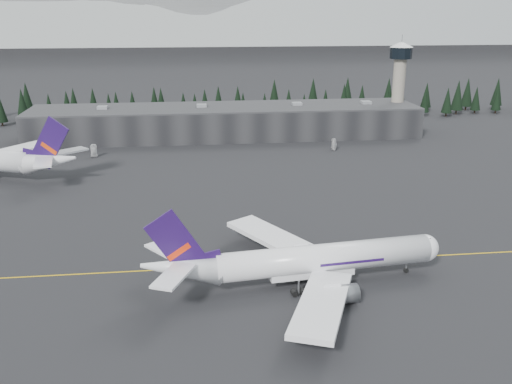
{
  "coord_description": "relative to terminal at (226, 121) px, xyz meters",
  "views": [
    {
      "loc": [
        -15.76,
        -110.61,
        51.63
      ],
      "look_at": [
        0.0,
        20.0,
        9.0
      ],
      "focal_mm": 40.0,
      "sensor_mm": 36.0,
      "label": 1
    }
  ],
  "objects": [
    {
      "name": "terminal",
      "position": [
        0.0,
        0.0,
        0.0
      ],
      "size": [
        160.0,
        30.0,
        12.6
      ],
      "color": "black",
      "rests_on": "ground"
    },
    {
      "name": "treeline",
      "position": [
        0.0,
        37.0,
        1.2
      ],
      "size": [
        360.0,
        20.0,
        15.0
      ],
      "primitive_type": "cube",
      "color": "black",
      "rests_on": "ground"
    },
    {
      "name": "ground",
      "position": [
        0.0,
        -125.0,
        -6.3
      ],
      "size": [
        1400.0,
        1400.0,
        0.0
      ],
      "primitive_type": "plane",
      "color": "black",
      "rests_on": "ground"
    },
    {
      "name": "gse_vehicle_b",
      "position": [
        38.97,
        -29.88,
        -5.5
      ],
      "size": [
        5.02,
        3.93,
        1.6
      ],
      "primitive_type": "imported",
      "rotation": [
        0.0,
        0.0,
        -1.06
      ],
      "color": "silver",
      "rests_on": "ground"
    },
    {
      "name": "gse_vehicle_a",
      "position": [
        -49.99,
        -29.71,
        -5.62
      ],
      "size": [
        2.8,
        5.11,
        1.36
      ],
      "primitive_type": "imported",
      "rotation": [
        0.0,
        0.0,
        0.12
      ],
      "color": "silver",
      "rests_on": "ground"
    },
    {
      "name": "jet_main",
      "position": [
        4.52,
        -136.77,
        -1.32
      ],
      "size": [
        59.98,
        55.12,
        17.66
      ],
      "rotation": [
        0.0,
        0.0,
        0.11
      ],
      "color": "white",
      "rests_on": "ground"
    },
    {
      "name": "control_tower",
      "position": [
        75.0,
        3.0,
        17.11
      ],
      "size": [
        10.0,
        10.0,
        37.7
      ],
      "color": "gray",
      "rests_on": "ground"
    },
    {
      "name": "taxiline",
      "position": [
        0.0,
        -127.0,
        -6.29
      ],
      "size": [
        400.0,
        0.4,
        0.02
      ],
      "primitive_type": "cube",
      "color": "gold",
      "rests_on": "ground"
    },
    {
      "name": "mountain_ridge",
      "position": [
        0.0,
        875.0,
        -6.3
      ],
      "size": [
        4400.0,
        900.0,
        420.0
      ],
      "primitive_type": null,
      "color": "white",
      "rests_on": "ground"
    }
  ]
}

